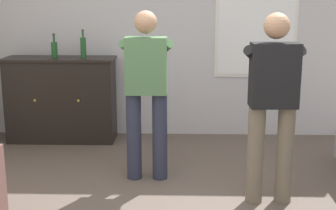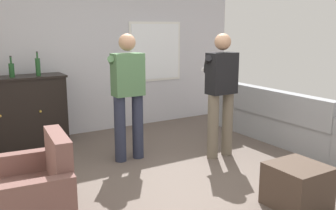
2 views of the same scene
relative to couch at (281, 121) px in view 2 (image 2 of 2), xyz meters
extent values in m
plane|color=brown|center=(-2.05, -0.52, -0.33)|extent=(10.40, 10.40, 0.00)
cube|color=silver|center=(-2.05, 2.14, 1.07)|extent=(5.20, 0.12, 2.80)
cube|color=silver|center=(-1.05, 2.07, 0.98)|extent=(1.04, 0.02, 1.07)
cube|color=white|center=(-1.05, 2.07, 0.98)|extent=(0.96, 0.03, 0.99)
cube|color=gray|center=(0.04, 0.00, -0.12)|extent=(0.55, 2.10, 0.42)
cube|color=gray|center=(-0.16, 0.00, 0.29)|extent=(0.18, 2.10, 0.41)
cube|color=gray|center=(0.04, 1.13, -0.01)|extent=(0.55, 0.18, 0.64)
cube|color=orange|center=(-0.03, 0.80, 0.27)|extent=(0.21, 0.42, 0.36)
cube|color=#386BB7|center=(-0.03, 0.00, 0.27)|extent=(0.16, 0.41, 0.36)
cube|color=beige|center=(-0.03, -0.80, 0.27)|extent=(0.17, 0.41, 0.36)
cube|color=brown|center=(-3.86, -0.66, -0.13)|extent=(0.70, 0.70, 0.40)
cube|color=brown|center=(-3.60, -0.69, 0.29)|extent=(0.20, 0.65, 0.45)
cube|color=brown|center=(-3.82, -0.29, -0.03)|extent=(0.65, 0.18, 0.60)
cube|color=black|center=(-3.52, 1.78, 0.18)|extent=(1.34, 0.44, 1.03)
cube|color=black|center=(-3.52, 1.78, 0.72)|extent=(1.38, 0.48, 0.03)
sphere|color=#B79338|center=(-3.79, 1.54, 0.24)|extent=(0.04, 0.04, 0.04)
sphere|color=#B79338|center=(-3.25, 1.54, 0.24)|extent=(0.04, 0.04, 0.04)
cylinder|color=#1E4C23|center=(-3.20, 1.73, 0.86)|extent=(0.07, 0.07, 0.25)
cylinder|color=#1E4C23|center=(-3.20, 1.73, 1.02)|extent=(0.02, 0.02, 0.08)
cylinder|color=#262626|center=(-3.20, 1.73, 1.07)|extent=(0.03, 0.03, 0.02)
cylinder|color=#1E4C23|center=(-3.56, 1.73, 0.83)|extent=(0.08, 0.08, 0.19)
cylinder|color=#1E4C23|center=(-3.56, 1.73, 0.97)|extent=(0.03, 0.03, 0.09)
cylinder|color=#262626|center=(-3.56, 1.73, 1.02)|extent=(0.03, 0.03, 0.02)
cube|color=#47382D|center=(-1.51, -1.59, -0.12)|extent=(0.52, 0.52, 0.43)
cylinder|color=#282D42|center=(-2.47, 0.51, 0.11)|extent=(0.15, 0.15, 0.88)
cylinder|color=#282D42|center=(-2.21, 0.50, 0.11)|extent=(0.15, 0.15, 0.88)
cube|color=#4C754C|center=(-2.34, 0.51, 0.82)|extent=(0.40, 0.22, 0.55)
sphere|color=tan|center=(-2.34, 0.51, 1.24)|extent=(0.22, 0.22, 0.22)
cylinder|color=#4C754C|center=(-2.46, 0.67, 0.93)|extent=(0.33, 0.41, 0.29)
cylinder|color=#4C754C|center=(-2.23, 0.67, 0.93)|extent=(0.33, 0.41, 0.29)
cube|color=white|center=(-2.34, 0.83, 0.85)|extent=(0.15, 0.04, 0.04)
cylinder|color=#6B6051|center=(-1.35, -0.03, 0.11)|extent=(0.15, 0.15, 0.88)
cylinder|color=#6B6051|center=(-1.09, -0.02, 0.11)|extent=(0.15, 0.15, 0.88)
cube|color=black|center=(-1.22, -0.02, 0.82)|extent=(0.41, 0.23, 0.55)
sphere|color=tan|center=(-1.22, -0.02, 1.24)|extent=(0.22, 0.22, 0.22)
cylinder|color=black|center=(-1.34, 0.13, 0.93)|extent=(0.32, 0.41, 0.29)
cylinder|color=black|center=(-1.11, 0.14, 0.93)|extent=(0.34, 0.40, 0.29)
cube|color=white|center=(-1.23, 0.30, 0.85)|extent=(0.15, 0.05, 0.04)
camera|label=1|loc=(-2.01, -3.97, 1.48)|focal=50.00mm
camera|label=2|loc=(-4.40, -3.89, 1.44)|focal=40.00mm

